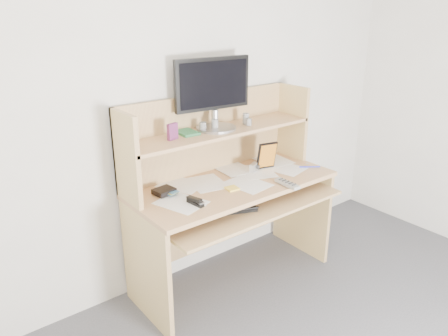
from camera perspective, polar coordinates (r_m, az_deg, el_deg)
back_wall at (r=3.00m, az=-2.51°, el=8.85°), size 3.60×0.04×2.50m
desk at (r=2.98m, az=0.34°, el=-2.41°), size 1.40×0.70×1.30m
paper_clutter at (r=2.90m, az=1.33°, el=-1.83°), size 1.32×0.54×0.01m
keyboard at (r=2.74m, az=0.05°, el=-5.32°), size 0.42×0.29×0.03m
tv_remote at (r=2.87m, az=8.26°, el=-2.05°), size 0.06×0.19×0.02m
flip_phone at (r=2.58m, az=-3.25°, el=-4.47°), size 0.05×0.08×0.02m
stapler at (r=2.58m, az=-3.78°, el=-4.30°), size 0.05×0.13×0.04m
wallet at (r=2.74m, az=-7.84°, el=-3.01°), size 0.14×0.12×0.03m
sticky_note_pad at (r=2.80m, az=1.05°, el=-2.68°), size 0.09×0.09×0.01m
digital_camera at (r=3.09m, az=3.92°, el=0.13°), size 0.09×0.07×0.05m
game_case at (r=3.11m, az=5.60°, el=1.63°), size 0.14×0.05×0.20m
blue_pen at (r=3.21m, az=11.14°, el=0.15°), size 0.13×0.09×0.01m
card_box at (r=2.69m, az=-6.74°, el=4.75°), size 0.08×0.04×0.10m
shelf_book at (r=2.82m, az=-4.87°, el=4.64°), size 0.12×0.16×0.02m
chip_stack_a at (r=2.85m, az=-2.79°, el=5.39°), size 0.06×0.06×0.06m
chip_stack_b at (r=2.88m, az=-1.21°, el=5.66°), size 0.05×0.05×0.07m
chip_stack_c at (r=3.00m, az=3.25°, el=6.02°), size 0.05×0.05×0.05m
chip_stack_d at (r=3.03m, az=2.87°, el=6.45°), size 0.06×0.06×0.08m
monitor at (r=2.88m, az=-1.41°, el=9.97°), size 0.54×0.27×0.47m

